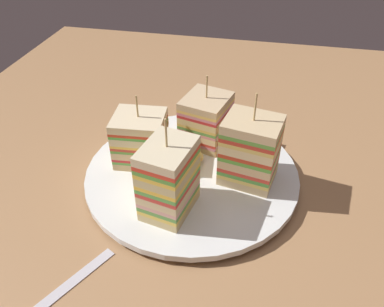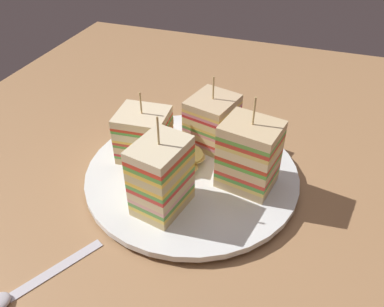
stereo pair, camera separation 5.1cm
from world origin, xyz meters
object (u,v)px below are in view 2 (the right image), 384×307
sandwich_wedge_2 (249,153)px  chip_pile (186,161)px  plate (192,174)px  sandwich_wedge_1 (161,177)px  sandwich_wedge_3 (212,121)px  sandwich_wedge_0 (144,135)px  spoon (14,293)px

sandwich_wedge_2 → chip_pile: 9.40cm
plate → chip_pile: bearing=-116.5°
sandwich_wedge_2 → sandwich_wedge_1: bearing=53.2°
plate → sandwich_wedge_3: size_ratio=2.72×
sandwich_wedge_0 → sandwich_wedge_1: size_ratio=0.79×
sandwich_wedge_2 → spoon: 31.14cm
plate → spoon: (23.35, -11.51, -0.60)cm
sandwich_wedge_1 → plate: bearing=2.6°
chip_pile → sandwich_wedge_1: bearing=-1.4°
sandwich_wedge_1 → sandwich_wedge_3: 15.33cm
spoon → sandwich_wedge_3: bearing=-172.5°
sandwich_wedge_0 → sandwich_wedge_3: (-6.52, 8.06, 0.11)cm
sandwich_wedge_0 → spoon: size_ratio=0.79×
sandwich_wedge_1 → spoon: bearing=158.7°
plate → sandwich_wedge_0: 8.73cm
sandwich_wedge_0 → sandwich_wedge_3: size_ratio=0.96×
plate → sandwich_wedge_1: (7.56, -1.23, 5.39)cm
sandwich_wedge_1 → sandwich_wedge_2: 11.98cm
sandwich_wedge_3 → sandwich_wedge_2: bearing=59.5°
plate → sandwich_wedge_1: 9.36cm
sandwich_wedge_0 → spoon: (24.46, -3.95, -4.82)cm
plate → spoon: plate is taller
plate → sandwich_wedge_3: 8.79cm
sandwich_wedge_0 → sandwich_wedge_1: bearing=-58.5°
plate → sandwich_wedge_3: bearing=176.3°
plate → sandwich_wedge_2: 9.31cm
sandwich_wedge_3 → spoon: size_ratio=0.83×
sandwich_wedge_1 → sandwich_wedge_3: size_ratio=1.21×
chip_pile → spoon: chip_pile is taller
sandwich_wedge_1 → chip_pile: sandwich_wedge_1 is taller
plate → sandwich_wedge_0: size_ratio=2.85×
plate → chip_pile: (-0.52, -1.04, 1.69)cm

